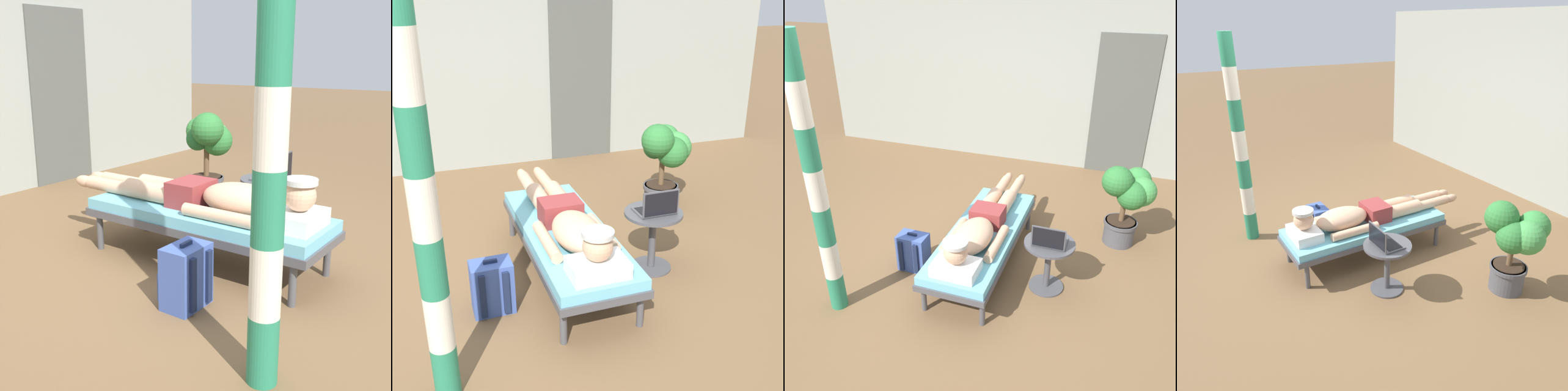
{
  "view_description": "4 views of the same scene",
  "coord_description": "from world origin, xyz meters",
  "views": [
    {
      "loc": [
        -2.73,
        -1.93,
        1.52
      ],
      "look_at": [
        0.3,
        0.24,
        0.48
      ],
      "focal_mm": 46.89,
      "sensor_mm": 36.0,
      "label": 1
    },
    {
      "loc": [
        -0.82,
        -3.43,
        2.27
      ],
      "look_at": [
        0.46,
        0.2,
        0.64
      ],
      "focal_mm": 46.98,
      "sensor_mm": 36.0,
      "label": 2
    },
    {
      "loc": [
        1.43,
        -3.35,
        2.75
      ],
      "look_at": [
        0.13,
        0.3,
        0.7
      ],
      "focal_mm": 38.7,
      "sensor_mm": 36.0,
      "label": 3
    },
    {
      "loc": [
        3.72,
        -1.86,
        2.52
      ],
      "look_at": [
        -0.01,
        0.34,
        0.6
      ],
      "focal_mm": 36.11,
      "sensor_mm": 36.0,
      "label": 4
    }
  ],
  "objects": [
    {
      "name": "lounge_chair",
      "position": [
        0.24,
        0.09,
        0.35
      ],
      "size": [
        0.66,
        1.87,
        0.42
      ],
      "color": "#4C4C51",
      "rests_on": "ground"
    },
    {
      "name": "porch_post",
      "position": [
        -0.82,
        -0.95,
        1.22
      ],
      "size": [
        0.15,
        0.15,
        2.43
      ],
      "color": "#267F59",
      "rests_on": "ground"
    },
    {
      "name": "ground_plane",
      "position": [
        0.0,
        0.0,
        0.0
      ],
      "size": [
        40.0,
        40.0,
        0.0
      ],
      "primitive_type": "plane",
      "color": "brown"
    },
    {
      "name": "backpack",
      "position": [
        -0.42,
        -0.2,
        0.2
      ],
      "size": [
        0.3,
        0.26,
        0.42
      ],
      "color": "#3F59A5",
      "rests_on": "ground"
    },
    {
      "name": "laptop",
      "position": [
        0.95,
        -0.1,
        0.58
      ],
      "size": [
        0.31,
        0.24,
        0.23
      ],
      "color": "#4C4C51",
      "rests_on": "side_table"
    },
    {
      "name": "potted_plant",
      "position": [
        1.59,
        1.0,
        0.59
      ],
      "size": [
        0.58,
        0.55,
        0.96
      ],
      "color": "#4C4C51",
      "rests_on": "ground"
    },
    {
      "name": "house_door_panel",
      "position": [
        1.36,
        2.98,
        1.02
      ],
      "size": [
        0.84,
        0.03,
        2.04
      ],
      "primitive_type": "cube",
      "color": "#545651",
      "rests_on": "ground"
    },
    {
      "name": "side_table",
      "position": [
        0.95,
        -0.05,
        0.36
      ],
      "size": [
        0.48,
        0.48,
        0.52
      ],
      "color": "#4C4C51",
      "rests_on": "ground"
    },
    {
      "name": "person_reclining",
      "position": [
        0.24,
        0.03,
        0.52
      ],
      "size": [
        0.53,
        2.17,
        0.33
      ],
      "color": "white",
      "rests_on": "lounge_chair"
    }
  ]
}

